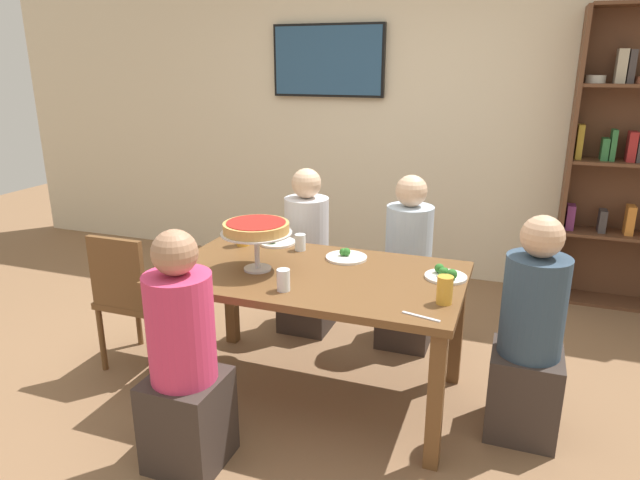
{
  "coord_description": "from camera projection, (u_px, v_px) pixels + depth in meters",
  "views": [
    {
      "loc": [
        1.0,
        -2.65,
        1.82
      ],
      "look_at": [
        0.0,
        0.1,
        0.89
      ],
      "focal_mm": 31.59,
      "sensor_mm": 36.0,
      "label": 1
    }
  ],
  "objects": [
    {
      "name": "chair_head_west",
      "position": [
        132.0,
        294.0,
        3.38
      ],
      "size": [
        0.4,
        0.4,
        0.87
      ],
      "color": "brown",
      "rests_on": "ground_plane"
    },
    {
      "name": "diner_head_east",
      "position": [
        529.0,
        345.0,
        2.76
      ],
      "size": [
        0.34,
        0.34,
        1.15
      ],
      "rotation": [
        0.0,
        0.0,
        3.14
      ],
      "color": "#382D28",
      "rests_on": "ground_plane"
    },
    {
      "name": "diner_far_right",
      "position": [
        407.0,
        274.0,
        3.68
      ],
      "size": [
        0.34,
        0.34,
        1.15
      ],
      "rotation": [
        0.0,
        0.0,
        -1.57
      ],
      "color": "#382D28",
      "rests_on": "ground_plane"
    },
    {
      "name": "ground_plane",
      "position": [
        314.0,
        392.0,
        3.25
      ],
      "size": [
        12.0,
        12.0,
        0.0
      ],
      "primitive_type": "plane",
      "color": "#846042"
    },
    {
      "name": "rear_partition",
      "position": [
        404.0,
        113.0,
        4.8
      ],
      "size": [
        8.0,
        0.12,
        2.8
      ],
      "primitive_type": "cube",
      "color": "beige",
      "rests_on": "ground_plane"
    },
    {
      "name": "salad_plate_far_diner",
      "position": [
        346.0,
        256.0,
        3.23
      ],
      "size": [
        0.24,
        0.24,
        0.06
      ],
      "color": "white",
      "rests_on": "dining_table"
    },
    {
      "name": "diner_near_left",
      "position": [
        184.0,
        370.0,
        2.54
      ],
      "size": [
        0.34,
        0.34,
        1.15
      ],
      "rotation": [
        0.0,
        0.0,
        1.57
      ],
      "color": "#382D28",
      "rests_on": "ground_plane"
    },
    {
      "name": "beer_glass_amber_tall",
      "position": [
        242.0,
        232.0,
        3.44
      ],
      "size": [
        0.08,
        0.08,
        0.17
      ],
      "primitive_type": "cylinder",
      "color": "gold",
      "rests_on": "dining_table"
    },
    {
      "name": "salad_plate_spare",
      "position": [
        276.0,
        241.0,
        3.49
      ],
      "size": [
        0.23,
        0.23,
        0.07
      ],
      "color": "white",
      "rests_on": "dining_table"
    },
    {
      "name": "water_glass_clear_near",
      "position": [
        283.0,
        280.0,
        2.76
      ],
      "size": [
        0.07,
        0.07,
        0.11
      ],
      "primitive_type": "cylinder",
      "color": "white",
      "rests_on": "dining_table"
    },
    {
      "name": "diner_far_left",
      "position": [
        307.0,
        262.0,
        3.9
      ],
      "size": [
        0.34,
        0.34,
        1.15
      ],
      "rotation": [
        0.0,
        0.0,
        -1.57
      ],
      "color": "#382D28",
      "rests_on": "ground_plane"
    },
    {
      "name": "deep_dish_pizza_stand",
      "position": [
        256.0,
        230.0,
        2.99
      ],
      "size": [
        0.38,
        0.38,
        0.27
      ],
      "color": "silver",
      "rests_on": "dining_table"
    },
    {
      "name": "cutlery_fork_near",
      "position": [
        421.0,
        317.0,
        2.49
      ],
      "size": [
        0.18,
        0.06,
        0.0
      ],
      "primitive_type": "cube",
      "rotation": [
        0.0,
        0.0,
        -0.24
      ],
      "color": "silver",
      "rests_on": "dining_table"
    },
    {
      "name": "water_glass_clear_far",
      "position": [
        300.0,
        242.0,
        3.36
      ],
      "size": [
        0.07,
        0.07,
        0.1
      ],
      "primitive_type": "cylinder",
      "color": "white",
      "rests_on": "dining_table"
    },
    {
      "name": "cutlery_knife_near",
      "position": [
        171.0,
        276.0,
        2.96
      ],
      "size": [
        0.18,
        0.06,
        0.0
      ],
      "primitive_type": "cube",
      "rotation": [
        0.0,
        0.0,
        -0.23
      ],
      "color": "silver",
      "rests_on": "dining_table"
    },
    {
      "name": "dining_table",
      "position": [
        314.0,
        287.0,
        3.05
      ],
      "size": [
        1.59,
        0.91,
        0.74
      ],
      "color": "brown",
      "rests_on": "ground_plane"
    },
    {
      "name": "beer_glass_amber_short",
      "position": [
        445.0,
        290.0,
        2.61
      ],
      "size": [
        0.08,
        0.08,
        0.13
      ],
      "primitive_type": "cylinder",
      "color": "gold",
      "rests_on": "dining_table"
    },
    {
      "name": "salad_plate_near_diner",
      "position": [
        446.0,
        275.0,
        2.93
      ],
      "size": [
        0.22,
        0.22,
        0.07
      ],
      "color": "white",
      "rests_on": "dining_table"
    },
    {
      "name": "television",
      "position": [
        328.0,
        61.0,
        4.8
      ],
      "size": [
        0.99,
        0.05,
        0.6
      ],
      "color": "black"
    }
  ]
}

